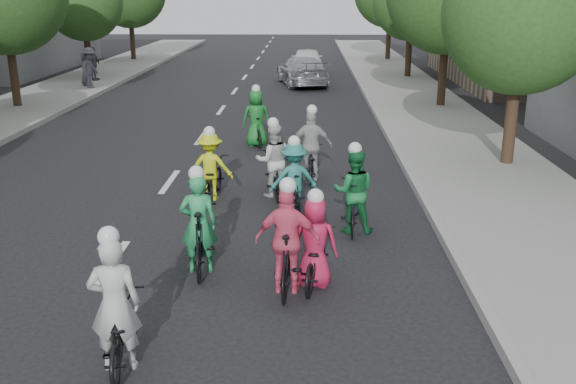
{
  "coord_description": "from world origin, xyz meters",
  "views": [
    {
      "loc": [
        3.41,
        -10.25,
        4.59
      ],
      "look_at": [
        3.07,
        1.08,
        1.0
      ],
      "focal_mm": 40.0,
      "sensor_mm": 36.0,
      "label": 1
    }
  ],
  "objects_px": {
    "cyclist_0": "(118,321)",
    "spectator_0": "(90,68)",
    "spectator_2": "(86,69)",
    "cyclist_8": "(311,153)",
    "cyclist_6": "(274,168)",
    "follow_car_lead": "(302,71)",
    "cyclist_4": "(315,251)",
    "cyclist_9": "(257,123)",
    "cyclist_1": "(353,198)",
    "follow_car_trail": "(307,61)",
    "cyclist_7": "(294,184)",
    "cyclist_3": "(288,250)",
    "spectator_1": "(93,64)",
    "cyclist_2": "(211,173)",
    "cyclist_5": "(200,233)"
  },
  "relations": [
    {
      "from": "cyclist_0",
      "to": "follow_car_lead",
      "type": "distance_m",
      "value": 25.26
    },
    {
      "from": "spectator_1",
      "to": "cyclist_3",
      "type": "bearing_deg",
      "value": -139.75
    },
    {
      "from": "cyclist_6",
      "to": "follow_car_trail",
      "type": "xyz_separation_m",
      "value": [
        0.75,
        22.4,
        0.09
      ]
    },
    {
      "from": "spectator_1",
      "to": "cyclist_9",
      "type": "bearing_deg",
      "value": -129.37
    },
    {
      "from": "cyclist_1",
      "to": "spectator_1",
      "type": "relative_size",
      "value": 1.08
    },
    {
      "from": "cyclist_1",
      "to": "spectator_0",
      "type": "relative_size",
      "value": 0.97
    },
    {
      "from": "cyclist_2",
      "to": "follow_car_lead",
      "type": "xyz_separation_m",
      "value": [
        1.9,
        18.34,
        0.09
      ]
    },
    {
      "from": "cyclist_6",
      "to": "follow_car_lead",
      "type": "xyz_separation_m",
      "value": [
        0.5,
        18.05,
        0.05
      ]
    },
    {
      "from": "cyclist_0",
      "to": "spectator_2",
      "type": "relative_size",
      "value": 1.2
    },
    {
      "from": "cyclist_4",
      "to": "cyclist_9",
      "type": "bearing_deg",
      "value": -69.94
    },
    {
      "from": "cyclist_2",
      "to": "cyclist_4",
      "type": "distance_m",
      "value": 4.97
    },
    {
      "from": "cyclist_0",
      "to": "cyclist_6",
      "type": "relative_size",
      "value": 0.98
    },
    {
      "from": "spectator_1",
      "to": "follow_car_lead",
      "type": "bearing_deg",
      "value": -76.06
    },
    {
      "from": "cyclist_4",
      "to": "cyclist_5",
      "type": "height_order",
      "value": "cyclist_5"
    },
    {
      "from": "cyclist_0",
      "to": "spectator_2",
      "type": "xyz_separation_m",
      "value": [
        -8.28,
        23.72,
        0.33
      ]
    },
    {
      "from": "cyclist_7",
      "to": "cyclist_9",
      "type": "xyz_separation_m",
      "value": [
        -1.27,
        6.2,
        0.04
      ]
    },
    {
      "from": "cyclist_9",
      "to": "cyclist_0",
      "type": "bearing_deg",
      "value": 74.57
    },
    {
      "from": "cyclist_6",
      "to": "cyclist_9",
      "type": "xyz_separation_m",
      "value": [
        -0.77,
        4.96,
        0.05
      ]
    },
    {
      "from": "cyclist_1",
      "to": "cyclist_7",
      "type": "bearing_deg",
      "value": -36.35
    },
    {
      "from": "cyclist_0",
      "to": "cyclist_3",
      "type": "height_order",
      "value": "cyclist_0"
    },
    {
      "from": "follow_car_lead",
      "to": "spectator_1",
      "type": "bearing_deg",
      "value": -13.72
    },
    {
      "from": "spectator_1",
      "to": "cyclist_8",
      "type": "bearing_deg",
      "value": -131.35
    },
    {
      "from": "follow_car_trail",
      "to": "spectator_0",
      "type": "relative_size",
      "value": 2.33
    },
    {
      "from": "follow_car_trail",
      "to": "cyclist_3",
      "type": "bearing_deg",
      "value": 88.91
    },
    {
      "from": "cyclist_7",
      "to": "cyclist_0",
      "type": "bearing_deg",
      "value": 60.06
    },
    {
      "from": "cyclist_4",
      "to": "cyclist_8",
      "type": "bearing_deg",
      "value": -79.56
    },
    {
      "from": "cyclist_2",
      "to": "cyclist_3",
      "type": "bearing_deg",
      "value": 116.53
    },
    {
      "from": "cyclist_4",
      "to": "cyclist_9",
      "type": "distance_m",
      "value": 9.79
    },
    {
      "from": "cyclist_0",
      "to": "cyclist_8",
      "type": "distance_m",
      "value": 8.82
    },
    {
      "from": "cyclist_3",
      "to": "cyclist_7",
      "type": "distance_m",
      "value": 3.7
    },
    {
      "from": "cyclist_7",
      "to": "cyclist_3",
      "type": "bearing_deg",
      "value": 79.3
    },
    {
      "from": "spectator_1",
      "to": "spectator_2",
      "type": "bearing_deg",
      "value": -157.25
    },
    {
      "from": "cyclist_8",
      "to": "spectator_2",
      "type": "relative_size",
      "value": 1.2
    },
    {
      "from": "cyclist_7",
      "to": "spectator_2",
      "type": "height_order",
      "value": "spectator_2"
    },
    {
      "from": "cyclist_2",
      "to": "cyclist_7",
      "type": "bearing_deg",
      "value": 158.0
    },
    {
      "from": "cyclist_6",
      "to": "follow_car_lead",
      "type": "height_order",
      "value": "cyclist_6"
    },
    {
      "from": "spectator_0",
      "to": "spectator_1",
      "type": "distance_m",
      "value": 2.73
    },
    {
      "from": "cyclist_5",
      "to": "cyclist_7",
      "type": "distance_m",
      "value": 3.32
    },
    {
      "from": "follow_car_lead",
      "to": "spectator_0",
      "type": "xyz_separation_m",
      "value": [
        -9.91,
        -2.28,
        0.38
      ]
    },
    {
      "from": "cyclist_3",
      "to": "cyclist_4",
      "type": "height_order",
      "value": "cyclist_3"
    },
    {
      "from": "follow_car_trail",
      "to": "spectator_0",
      "type": "distance_m",
      "value": 12.15
    },
    {
      "from": "cyclist_9",
      "to": "spectator_0",
      "type": "distance_m",
      "value": 13.84
    },
    {
      "from": "spectator_0",
      "to": "follow_car_lead",
      "type": "bearing_deg",
      "value": -66.58
    },
    {
      "from": "spectator_1",
      "to": "cyclist_2",
      "type": "bearing_deg",
      "value": -139.17
    },
    {
      "from": "cyclist_4",
      "to": "spectator_1",
      "type": "xyz_separation_m",
      "value": [
        -11.0,
        23.1,
        0.42
      ]
    },
    {
      "from": "cyclist_8",
      "to": "follow_car_trail",
      "type": "bearing_deg",
      "value": -87.4
    },
    {
      "from": "cyclist_0",
      "to": "spectator_0",
      "type": "relative_size",
      "value": 1.02
    },
    {
      "from": "cyclist_5",
      "to": "cyclist_9",
      "type": "bearing_deg",
      "value": -97.54
    },
    {
      "from": "cyclist_8",
      "to": "follow_car_lead",
      "type": "xyz_separation_m",
      "value": [
        -0.38,
        16.7,
        0.03
      ]
    },
    {
      "from": "cyclist_1",
      "to": "cyclist_2",
      "type": "bearing_deg",
      "value": -28.38
    }
  ]
}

